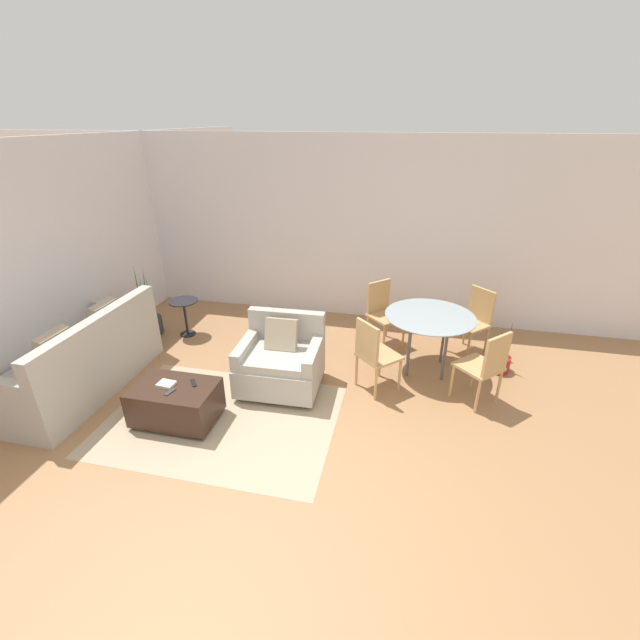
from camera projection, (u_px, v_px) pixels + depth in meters
The scene contains 18 objects.
ground_plane at pixel (267, 505), 3.58m from camera, with size 20.00×20.00×0.00m, color #A3754C.
wall_back at pixel (347, 231), 6.50m from camera, with size 12.00×0.06×2.75m.
wall_left at pixel (36, 266), 4.94m from camera, with size 0.06×12.00×2.75m.
area_rug at pixel (222, 419), 4.60m from camera, with size 2.43×1.75×0.01m.
couch at pixel (82, 364), 4.99m from camera, with size 0.92×2.00×0.97m.
armchair at pixel (281, 361), 5.03m from camera, with size 0.95×0.85×0.86m.
ottoman at pixel (176, 402), 4.49m from camera, with size 0.86×0.56×0.43m.
book_stack at pixel (166, 384), 4.42m from camera, with size 0.18×0.15×0.03m.
tv_remote_primary at pixel (194, 383), 4.46m from camera, with size 0.12×0.14×0.01m.
tv_remote_secondary at pixel (170, 392), 4.31m from camera, with size 0.08×0.14×0.01m.
potted_plant at pixel (148, 321), 6.33m from camera, with size 0.41×0.41×1.09m.
side_table at pixel (185, 311), 6.22m from camera, with size 0.41×0.41×0.55m.
dining_table at pixel (429, 322), 5.23m from camera, with size 1.09×1.09×0.76m.
dining_chair_near_left at pixel (373, 352), 4.88m from camera, with size 0.59×0.59×0.90m.
dining_chair_near_right at pixel (486, 364), 4.64m from camera, with size 0.59×0.59×0.90m.
dining_chair_far_left at pixel (383, 309), 5.96m from camera, with size 0.59×0.59×0.90m.
dining_chair_far_right at pixel (474, 317), 5.72m from camera, with size 0.59×0.59×0.90m.
potted_plant_small at pixel (499, 360), 5.43m from camera, with size 0.28×0.28×0.70m.
Camera 1 is at (0.99, -2.41, 2.94)m, focal length 24.00 mm.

